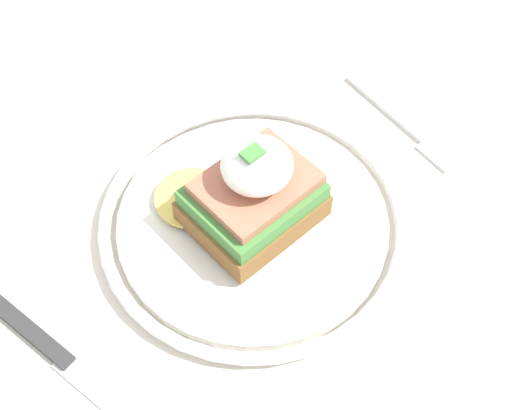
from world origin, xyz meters
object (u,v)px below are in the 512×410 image
at_px(plate, 256,224).
at_px(fork, 406,125).
at_px(sandwich, 254,194).
at_px(knife, 58,355).

xyz_separation_m(plate, fork, (-0.18, 0.01, -0.01)).
bearing_deg(sandwich, knife, -3.68).
relative_size(sandwich, knife, 0.62).
height_order(sandwich, fork, sandwich).
xyz_separation_m(sandwich, knife, (0.18, -0.01, -0.04)).
relative_size(plate, fork, 1.81).
bearing_deg(fork, plate, -2.72).
distance_m(fork, knife, 0.36).
xyz_separation_m(fork, knife, (0.36, -0.02, 0.00)).
height_order(plate, knife, plate).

